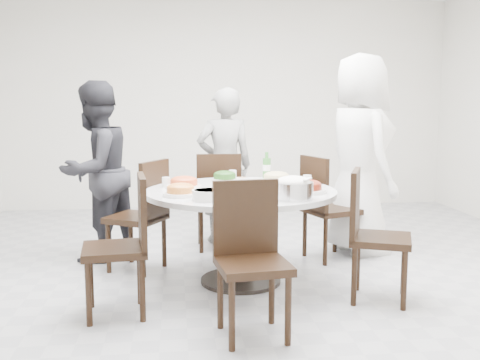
{
  "coord_description": "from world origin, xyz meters",
  "views": [
    {
      "loc": [
        -0.72,
        -4.6,
        1.44
      ],
      "look_at": [
        -0.22,
        -0.23,
        0.82
      ],
      "focal_mm": 42.0,
      "sensor_mm": 36.0,
      "label": 1
    }
  ],
  "objects": [
    {
      "name": "dining_table",
      "position": [
        -0.22,
        -0.28,
        0.38
      ],
      "size": [
        1.5,
        1.5,
        0.75
      ],
      "primitive_type": "cylinder",
      "color": "silver",
      "rests_on": "floor"
    },
    {
      "name": "beverage_bottle",
      "position": [
        0.08,
        0.26,
        0.87
      ],
      "size": [
        0.07,
        0.07,
        0.25
      ],
      "primitive_type": "cylinder",
      "color": "#337A30",
      "rests_on": "dining_table"
    },
    {
      "name": "chair_s",
      "position": [
        -0.26,
        -1.34,
        0.47
      ],
      "size": [
        0.47,
        0.47,
        0.95
      ],
      "primitive_type": "cube",
      "rotation": [
        0.0,
        0.0,
        6.4
      ],
      "color": "black",
      "rests_on": "floor"
    },
    {
      "name": "rice_bowl",
      "position": [
        0.1,
        -0.74,
        0.81
      ],
      "size": [
        0.29,
        0.29,
        0.12
      ],
      "primitive_type": "cylinder",
      "color": "silver",
      "rests_on": "dining_table"
    },
    {
      "name": "dish_orange",
      "position": [
        -0.66,
        -0.14,
        0.79
      ],
      "size": [
        0.28,
        0.28,
        0.08
      ],
      "primitive_type": "cylinder",
      "color": "white",
      "rests_on": "dining_table"
    },
    {
      "name": "wall_back",
      "position": [
        0.0,
        3.0,
        1.4
      ],
      "size": [
        6.0,
        0.01,
        2.8
      ],
      "primitive_type": "cube",
      "color": "silver",
      "rests_on": "ground"
    },
    {
      "name": "chair_ne",
      "position": [
        0.68,
        0.3,
        0.47
      ],
      "size": [
        0.53,
        0.53,
        0.95
      ],
      "primitive_type": "cube",
      "rotation": [
        0.0,
        0.0,
        1.9
      ],
      "color": "black",
      "rests_on": "floor"
    },
    {
      "name": "diner_middle",
      "position": [
        -0.22,
        1.08,
        0.79
      ],
      "size": [
        0.61,
        0.44,
        1.57
      ],
      "primitive_type": "imported",
      "rotation": [
        0.0,
        0.0,
        3.25
      ],
      "color": "black",
      "rests_on": "floor"
    },
    {
      "name": "dish_pale",
      "position": [
        0.13,
        0.06,
        0.79
      ],
      "size": [
        0.28,
        0.28,
        0.07
      ],
      "primitive_type": "cylinder",
      "color": "white",
      "rests_on": "dining_table"
    },
    {
      "name": "soup_bowl",
      "position": [
        -0.49,
        -0.72,
        0.79
      ],
      "size": [
        0.24,
        0.24,
        0.07
      ],
      "primitive_type": "cylinder",
      "color": "white",
      "rests_on": "dining_table"
    },
    {
      "name": "wall_front",
      "position": [
        0.0,
        -3.0,
        1.4
      ],
      "size": [
        6.0,
        0.01,
        2.8
      ],
      "primitive_type": "cube",
      "color": "silver",
      "rests_on": "ground"
    },
    {
      "name": "diner_right",
      "position": [
        1.0,
        0.51,
        0.94
      ],
      "size": [
        0.77,
        1.02,
        1.88
      ],
      "primitive_type": "imported",
      "rotation": [
        0.0,
        0.0,
        1.77
      ],
      "color": "silver",
      "rests_on": "floor"
    },
    {
      "name": "chair_se",
      "position": [
        0.74,
        -0.8,
        0.47
      ],
      "size": [
        0.55,
        0.55,
        0.95
      ],
      "primitive_type": "cube",
      "rotation": [
        0.0,
        0.0,
        7.46
      ],
      "color": "black",
      "rests_on": "floor"
    },
    {
      "name": "chair_nw",
      "position": [
        -1.06,
        0.15,
        0.47
      ],
      "size": [
        0.57,
        0.57,
        0.95
      ],
      "primitive_type": "cube",
      "rotation": [
        0.0,
        0.0,
        4.2
      ],
      "color": "black",
      "rests_on": "floor"
    },
    {
      "name": "dish_greens",
      "position": [
        -0.3,
        0.18,
        0.78
      ],
      "size": [
        0.25,
        0.25,
        0.06
      ],
      "primitive_type": "cylinder",
      "color": "white",
      "rests_on": "dining_table"
    },
    {
      "name": "dish_redbrown",
      "position": [
        0.26,
        -0.48,
        0.79
      ],
      "size": [
        0.31,
        0.31,
        0.08
      ],
      "primitive_type": "cylinder",
      "color": "white",
      "rests_on": "dining_table"
    },
    {
      "name": "floor",
      "position": [
        0.0,
        0.0,
        0.0
      ],
      "size": [
        6.0,
        6.0,
        0.01
      ],
      "primitive_type": "cube",
      "color": "#A5A5AA",
      "rests_on": "ground"
    },
    {
      "name": "tea_cups",
      "position": [
        -0.18,
        0.36,
        0.79
      ],
      "size": [
        0.07,
        0.07,
        0.08
      ],
      "primitive_type": "cylinder",
      "color": "white",
      "rests_on": "dining_table"
    },
    {
      "name": "chopsticks",
      "position": [
        -0.25,
        0.42,
        0.76
      ],
      "size": [
        0.24,
        0.04,
        0.01
      ],
      "primitive_type": null,
      "color": "tan",
      "rests_on": "dining_table"
    },
    {
      "name": "chair_n",
      "position": [
        -0.32,
        0.8,
        0.47
      ],
      "size": [
        0.42,
        0.42,
        0.95
      ],
      "primitive_type": "cube",
      "rotation": [
        0.0,
        0.0,
        3.13
      ],
      "color": "black",
      "rests_on": "floor"
    },
    {
      "name": "chair_sw",
      "position": [
        -1.14,
        -0.87,
        0.47
      ],
      "size": [
        0.46,
        0.46,
        0.95
      ],
      "primitive_type": "cube",
      "rotation": [
        0.0,
        0.0,
        4.82
      ],
      "color": "black",
      "rests_on": "floor"
    },
    {
      "name": "diner_left",
      "position": [
        -1.44,
        0.54,
        0.81
      ],
      "size": [
        0.95,
        1.0,
        1.62
      ],
      "primitive_type": "imported",
      "rotation": [
        0.0,
        0.0,
        4.13
      ],
      "color": "black",
      "rests_on": "floor"
    },
    {
      "name": "dish_tofu",
      "position": [
        -0.69,
        -0.52,
        0.78
      ],
      "size": [
        0.26,
        0.26,
        0.07
      ],
      "primitive_type": "cylinder",
      "color": "white",
      "rests_on": "dining_table"
    }
  ]
}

